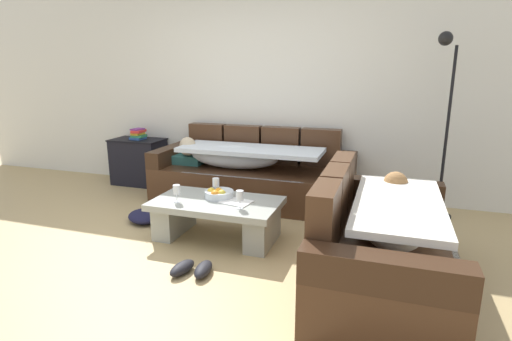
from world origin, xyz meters
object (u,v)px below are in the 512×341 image
(wine_glass_near_left, at_px, (177,190))
(wine_glass_far_back, at_px, (216,183))
(couch_along_wall, at_px, (250,175))
(coffee_table, at_px, (217,215))
(wine_glass_near_right, at_px, (240,196))
(pair_of_shoes, at_px, (193,269))
(book_stack_on_cabinet, at_px, (138,134))
(crumpled_garment, at_px, (144,216))
(fruit_bowl, at_px, (218,194))
(floor_lamp, at_px, (444,116))
(side_cabinet, at_px, (139,162))
(couch_near_window, at_px, (382,245))
(open_magazine, at_px, (236,202))

(wine_glass_near_left, xyz_separation_m, wine_glass_far_back, (0.25, 0.34, 0.00))
(couch_along_wall, distance_m, coffee_table, 1.20)
(couch_along_wall, xyz_separation_m, wine_glass_near_left, (-0.25, -1.35, 0.17))
(wine_glass_near_left, relative_size, wine_glass_near_right, 1.00)
(pair_of_shoes, bearing_deg, couch_along_wall, 95.45)
(book_stack_on_cabinet, xyz_separation_m, crumpled_garment, (0.88, -1.27, -0.65))
(couch_along_wall, relative_size, coffee_table, 1.99)
(fruit_bowl, xyz_separation_m, crumpled_garment, (-0.90, 0.07, -0.36))
(wine_glass_near_left, bearing_deg, floor_lamp, 31.40)
(pair_of_shoes, bearing_deg, coffee_table, 98.05)
(side_cabinet, bearing_deg, fruit_bowl, -36.53)
(fruit_bowl, height_order, crumpled_garment, fruit_bowl)
(wine_glass_near_right, bearing_deg, side_cabinet, 143.58)
(coffee_table, distance_m, wine_glass_near_right, 0.41)
(book_stack_on_cabinet, bearing_deg, wine_glass_near_right, -36.65)
(wine_glass_near_right, distance_m, floor_lamp, 2.33)
(couch_near_window, xyz_separation_m, book_stack_on_cabinet, (-3.31, 1.85, 0.38))
(wine_glass_near_left, height_order, book_stack_on_cabinet, book_stack_on_cabinet)
(wine_glass_near_left, xyz_separation_m, floor_lamp, (2.36, 1.44, 0.62))
(wine_glass_near_left, xyz_separation_m, open_magazine, (0.53, 0.16, -0.11))
(coffee_table, height_order, fruit_bowl, fruit_bowl)
(couch_near_window, distance_m, wine_glass_near_left, 1.87)
(open_magazine, bearing_deg, couch_near_window, -7.13)
(wine_glass_near_right, relative_size, book_stack_on_cabinet, 0.73)
(open_magazine, xyz_separation_m, floor_lamp, (1.83, 1.27, 0.73))
(couch_near_window, height_order, wine_glass_near_left, couch_near_window)
(coffee_table, bearing_deg, crumpled_garment, 170.78)
(floor_lamp, bearing_deg, coffee_table, -147.70)
(crumpled_garment, bearing_deg, wine_glass_near_right, -13.39)
(couch_near_window, distance_m, crumpled_garment, 2.51)
(book_stack_on_cabinet, bearing_deg, floor_lamp, -2.01)
(side_cabinet, relative_size, pair_of_shoes, 2.19)
(book_stack_on_cabinet, bearing_deg, pair_of_shoes, -48.27)
(coffee_table, bearing_deg, side_cabinet, 142.08)
(fruit_bowl, bearing_deg, couch_near_window, -18.48)
(couch_near_window, relative_size, wine_glass_near_right, 10.78)
(fruit_bowl, xyz_separation_m, wine_glass_far_back, (-0.07, 0.10, 0.07))
(fruit_bowl, bearing_deg, crumpled_garment, 175.60)
(fruit_bowl, bearing_deg, wine_glass_far_back, 124.55)
(book_stack_on_cabinet, distance_m, pair_of_shoes, 2.93)
(couch_near_window, height_order, open_magazine, couch_near_window)
(book_stack_on_cabinet, relative_size, crumpled_garment, 0.57)
(crumpled_garment, bearing_deg, book_stack_on_cabinet, 124.83)
(floor_lamp, bearing_deg, wine_glass_near_right, -140.73)
(wine_glass_near_right, distance_m, wine_glass_far_back, 0.49)
(wine_glass_far_back, bearing_deg, pair_of_shoes, -78.40)
(couch_near_window, bearing_deg, coffee_table, 74.10)
(side_cabinet, bearing_deg, wine_glass_far_back, -35.47)
(wine_glass_near_left, bearing_deg, book_stack_on_cabinet, 133.01)
(couch_near_window, xyz_separation_m, side_cabinet, (-3.33, 1.85, -0.01))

